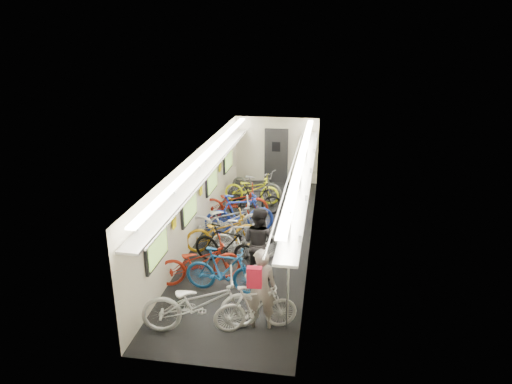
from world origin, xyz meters
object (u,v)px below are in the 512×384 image
(passenger_mid, at_px, (259,242))
(backpack, at_px, (254,277))
(bicycle_0, at_px, (201,303))
(passenger_near, at_px, (261,289))
(bicycle_1, at_px, (224,271))

(passenger_mid, xyz_separation_m, backpack, (0.27, -2.27, 0.44))
(bicycle_0, bearing_deg, backpack, -111.62)
(bicycle_0, relative_size, passenger_near, 1.34)
(passenger_near, relative_size, passenger_mid, 0.97)
(bicycle_1, xyz_separation_m, passenger_mid, (0.63, 0.81, 0.32))
(bicycle_1, bearing_deg, passenger_near, -133.56)
(bicycle_0, height_order, passenger_mid, passenger_mid)
(bicycle_1, distance_m, passenger_near, 1.46)
(bicycle_1, xyz_separation_m, passenger_near, (0.96, -1.06, 0.30))
(bicycle_1, relative_size, backpack, 4.50)
(bicycle_0, bearing_deg, bicycle_1, -19.70)
(passenger_near, height_order, backpack, passenger_near)
(passenger_near, bearing_deg, passenger_mid, -87.74)
(bicycle_1, height_order, backpack, backpack)
(passenger_near, xyz_separation_m, passenger_mid, (-0.33, 1.87, 0.02))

